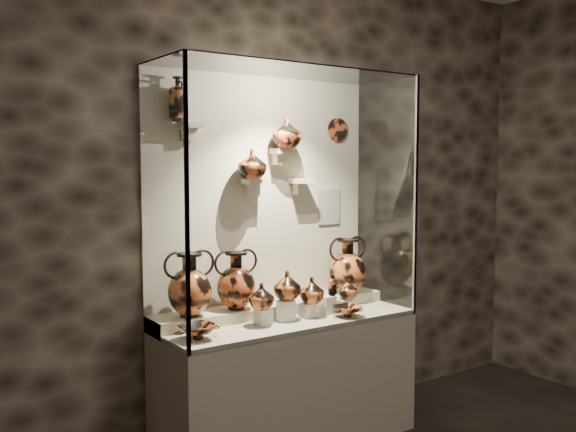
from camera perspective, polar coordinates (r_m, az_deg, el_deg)
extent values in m
cube|color=black|center=(4.31, -2.45, 1.79)|extent=(5.00, 0.02, 3.20)
cube|color=beige|center=(4.28, -0.02, -14.66)|extent=(1.70, 0.60, 0.80)
cube|color=#C0B395|center=(4.16, -0.02, -9.26)|extent=(1.68, 0.58, 0.03)
cube|color=#C0B395|center=(4.29, -1.37, -8.34)|extent=(1.70, 0.25, 0.10)
cube|color=beige|center=(4.31, -2.42, 1.78)|extent=(1.70, 0.03, 1.60)
cube|color=white|center=(3.81, 2.52, 1.40)|extent=(1.70, 0.01, 1.60)
cube|color=white|center=(3.63, -11.06, 1.16)|extent=(0.01, 0.60, 1.60)
cube|color=white|center=(4.58, 8.71, 1.91)|extent=(0.01, 0.60, 1.60)
cube|color=white|center=(4.08, -0.02, 12.84)|extent=(1.70, 0.60, 0.01)
cube|color=gray|center=(3.37, -8.98, 0.92)|extent=(0.02, 0.02, 1.60)
cube|color=gray|center=(4.37, 11.27, 1.74)|extent=(0.02, 0.02, 1.60)
cube|color=silver|center=(3.99, -2.24, -8.92)|extent=(0.09, 0.09, 0.10)
cube|color=silver|center=(4.07, -0.20, -8.40)|extent=(0.09, 0.09, 0.13)
cube|color=silver|center=(4.18, 1.74, -8.36)|extent=(0.09, 0.09, 0.09)
cube|color=silver|center=(4.27, 3.48, -7.88)|extent=(0.09, 0.09, 0.12)
cube|color=silver|center=(4.36, 4.94, -7.89)|extent=(0.09, 0.09, 0.08)
cube|color=beige|center=(3.97, -8.63, 7.99)|extent=(0.14, 0.12, 0.04)
cube|color=beige|center=(4.19, -3.03, 3.07)|extent=(0.14, 0.12, 0.04)
cube|color=beige|center=(4.29, -0.76, 5.78)|extent=(0.10, 0.12, 0.04)
cube|color=beige|center=(4.40, 1.19, 3.15)|extent=(0.14, 0.12, 0.04)
imported|color=#CA6126|center=(3.93, -2.39, -7.15)|extent=(0.20, 0.20, 0.16)
imported|color=#BD4821|center=(4.06, -0.10, -6.18)|extent=(0.22, 0.22, 0.18)
imported|color=#CA6126|center=(4.15, 2.10, -6.62)|extent=(0.19, 0.19, 0.17)
imported|color=#CA6126|center=(4.34, 5.33, -6.48)|extent=(0.17, 0.17, 0.14)
imported|color=#BD4821|center=(4.13, -3.22, 4.63)|extent=(0.22, 0.22, 0.19)
imported|color=#BD4821|center=(4.27, -0.11, 7.40)|extent=(0.24, 0.24, 0.20)
cylinder|color=#AC4421|center=(4.66, 4.40, 7.64)|extent=(0.17, 0.02, 0.17)
cube|color=beige|center=(4.62, 3.64, 0.84)|extent=(0.19, 0.01, 0.26)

